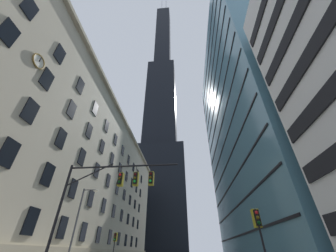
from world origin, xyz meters
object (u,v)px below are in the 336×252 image
(traffic_light_near_right, at_px, (258,222))
(street_lamppost, at_px, (79,219))
(traffic_signal_mast, at_px, (113,188))
(traffic_light_far_left, at_px, (115,239))

(traffic_light_near_right, xyz_separation_m, street_lamppost, (-15.97, 8.36, 1.53))
(traffic_signal_mast, distance_m, traffic_light_far_left, 15.39)
(traffic_light_near_right, height_order, traffic_light_far_left, traffic_light_far_left)
(traffic_signal_mast, bearing_deg, traffic_light_near_right, -6.40)
(traffic_light_far_left, bearing_deg, street_lamppost, -104.05)
(traffic_signal_mast, height_order, street_lamppost, street_lamppost)
(traffic_light_near_right, height_order, street_lamppost, street_lamppost)
(traffic_light_far_left, bearing_deg, traffic_light_near_right, -47.91)
(traffic_light_far_left, height_order, street_lamppost, street_lamppost)
(traffic_light_far_left, bearing_deg, traffic_signal_mast, -73.70)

